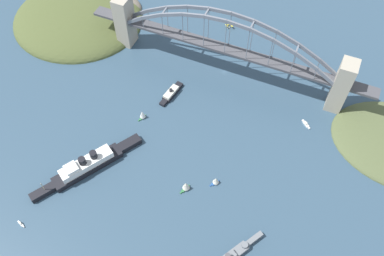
% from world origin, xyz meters
% --- Properties ---
extents(ground_plane, '(1400.00, 1400.00, 0.00)m').
position_xyz_m(ground_plane, '(0.00, 0.00, 0.00)').
color(ground_plane, '#334C60').
extents(harbor_arch_bridge, '(273.16, 17.38, 67.71)m').
position_xyz_m(harbor_arch_bridge, '(0.00, -0.00, 29.42)').
color(harbor_arch_bridge, '#ADA38E').
rests_on(harbor_arch_bridge, ground).
extents(headland_east_shore, '(140.18, 131.88, 31.32)m').
position_xyz_m(headland_east_shore, '(169.60, -10.82, 0.00)').
color(headland_east_shore, '#4C562D').
rests_on(headland_east_shore, ground).
extents(ocean_liner, '(57.57, 88.02, 17.48)m').
position_xyz_m(ocean_liner, '(63.96, 144.64, 5.27)').
color(ocean_liner, black).
rests_on(ocean_liner, ground).
extents(harbor_ferry_steamer, '(10.73, 31.99, 7.93)m').
position_xyz_m(harbor_ferry_steamer, '(34.84, 46.74, 2.43)').
color(harbor_ferry_steamer, black).
rests_on(harbor_ferry_steamer, ground).
extents(seaplane_taxiing_near_bridge, '(9.74, 8.91, 5.19)m').
position_xyz_m(seaplane_taxiing_near_bridge, '(18.29, -62.92, 2.29)').
color(seaplane_taxiing_near_bridge, '#B7B7B2').
rests_on(seaplane_taxiing_near_bridge, ground).
extents(small_boat_0, '(9.22, 8.23, 2.27)m').
position_xyz_m(small_boat_0, '(-88.44, 30.85, 0.83)').
color(small_boat_0, silver).
rests_on(small_boat_0, ground).
extents(small_boat_1, '(6.37, 9.10, 10.16)m').
position_xyz_m(small_boat_1, '(47.12, 80.71, 4.74)').
color(small_boat_1, '#2D6B3D').
rests_on(small_boat_1, ground).
extents(small_boat_2, '(7.09, 8.53, 8.16)m').
position_xyz_m(small_boat_2, '(-36.37, 115.82, 3.80)').
color(small_boat_2, '#234C8C').
rests_on(small_boat_2, ground).
extents(small_boat_3, '(7.57, 3.13, 2.37)m').
position_xyz_m(small_boat_3, '(85.22, 206.14, 0.84)').
color(small_boat_3, silver).
rests_on(small_boat_3, ground).
extents(small_boat_4, '(7.50, 10.11, 10.48)m').
position_xyz_m(small_boat_4, '(-16.63, 129.91, 4.93)').
color(small_boat_4, '#2D6B3D').
rests_on(small_boat_4, ground).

